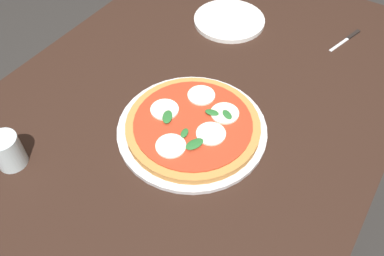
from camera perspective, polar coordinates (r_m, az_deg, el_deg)
name	(u,v)px	position (r m, az deg, el deg)	size (l,w,h in m)	color
ground_plane	(196,223)	(1.72, 0.51, -13.33)	(6.00, 6.00, 0.00)	#2D2B28
dining_table	(197,117)	(1.18, 0.73, 1.51)	(1.45, 1.01, 0.75)	black
serving_tray	(192,129)	(1.02, 0.00, -0.15)	(0.38, 0.38, 0.01)	silver
pizza	(193,125)	(1.00, 0.15, 0.43)	(0.34, 0.34, 0.03)	#C6843F
plate_white	(229,20)	(1.37, 5.31, 14.98)	(0.23, 0.23, 0.01)	white
knife	(349,38)	(1.39, 21.35, 11.84)	(0.15, 0.05, 0.01)	black
glass_cup	(7,151)	(1.02, -24.73, -3.00)	(0.07, 0.07, 0.09)	silver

